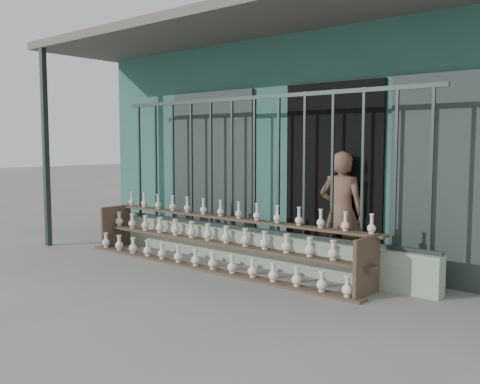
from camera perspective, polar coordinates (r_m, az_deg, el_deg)
The scene contains 6 objects.
ground at distance 6.31m, azimuth -5.92°, elevation -9.72°, with size 60.00×60.00×0.00m, color slate.
workshop_building at distance 9.54m, azimuth 12.62°, elevation 5.08°, with size 7.40×6.60×3.21m.
parapet_wall at distance 7.20m, azimuth 1.54°, elevation -5.98°, with size 5.00×0.20×0.45m, color #99AA92.
security_fence at distance 7.07m, azimuth 1.56°, elevation 2.99°, with size 5.00×0.04×1.80m.
shelf_rack at distance 7.06m, azimuth -2.56°, elevation -5.06°, with size 4.50×0.68×0.85m.
elderly_woman at distance 6.76m, azimuth 10.77°, elevation -2.17°, with size 0.56×0.37×1.53m, color brown.
Camera 1 is at (4.38, -4.24, 1.63)m, focal length 40.00 mm.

